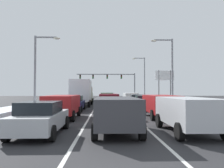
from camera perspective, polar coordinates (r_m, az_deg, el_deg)
ground_plane at (r=24.24m, az=-0.53°, el=-6.47°), size 128.82×128.82×0.00m
lane_stripe_between_right_lane_and_center_lane at (r=29.26m, az=2.60°, el=-5.64°), size 0.14×54.50×0.01m
lane_stripe_between_center_lane_and_left_lane at (r=29.20m, az=-4.10°, el=-5.65°), size 0.14×54.50×0.01m
snow_bank_right_shoulder at (r=30.11m, az=12.75°, el=-5.05°), size 1.54×54.50×0.48m
snow_bank_left_shoulder at (r=29.86m, az=-14.35°, el=-4.75°), size 2.04×54.50×0.81m
suv_silver_right_lane_nearest at (r=11.39m, az=18.57°, el=-6.62°), size 2.16×4.90×1.67m
suv_red_right_lane_second at (r=17.27m, az=12.23°, el=-4.97°), size 2.16×4.90×1.67m
sedan_navy_right_lane_third at (r=23.83m, az=8.09°, el=-4.69°), size 2.00×4.50×1.51m
sedan_tan_right_lane_fourth at (r=29.60m, az=6.33°, el=-4.12°), size 2.00×4.50×1.51m
suv_white_right_lane_fifth at (r=35.47m, az=4.67°, el=-3.32°), size 2.16×4.90×1.67m
suv_charcoal_center_lane_nearest at (r=10.83m, az=1.12°, el=-6.96°), size 2.16×4.90×1.67m
sedan_gray_center_lane_second at (r=17.07m, az=0.42°, el=-5.89°), size 2.00×4.50×1.51m
suv_maroon_center_lane_third at (r=24.07m, az=-0.81°, el=-4.08°), size 2.16×4.90×1.67m
sedan_black_center_lane_fourth at (r=30.97m, az=-0.63°, el=-4.02°), size 2.00×4.50×1.51m
suv_green_center_lane_fifth at (r=37.58m, az=-1.31°, el=-3.23°), size 2.16×4.90×1.67m
sedan_silver_left_lane_nearest at (r=10.95m, az=-17.65°, el=-8.15°), size 2.00×4.50×1.51m
suv_red_left_lane_second at (r=16.68m, az=-12.36°, el=-5.08°), size 2.16×4.90×1.67m
sedan_navy_left_lane_third at (r=22.80m, az=-9.65°, el=-4.82°), size 2.00×4.50×1.51m
box_truck_left_lane_fourth at (r=29.69m, az=-7.66°, el=-1.91°), size 2.53×7.20×3.36m
suv_white_left_lane_fifth at (r=37.44m, az=-6.50°, el=-3.23°), size 2.16×4.90×1.67m
traffic_light_gantry at (r=53.97m, az=0.17°, el=1.34°), size 14.00×0.47×6.20m
street_lamp_right_near at (r=27.87m, az=14.31°, el=4.36°), size 2.66×0.36×8.25m
street_lamp_right_mid at (r=47.22m, az=7.83°, el=2.28°), size 2.66×0.36×8.93m
street_lamp_left_mid at (r=24.49m, az=-18.04°, el=4.54°), size 2.66×0.36×7.70m
roadside_sign_right at (r=39.24m, az=13.18°, el=1.26°), size 3.20×0.16×5.50m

